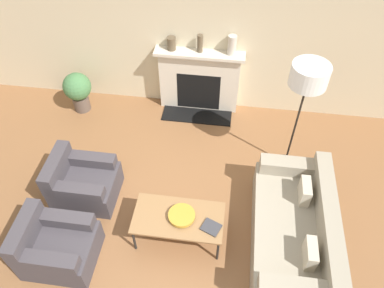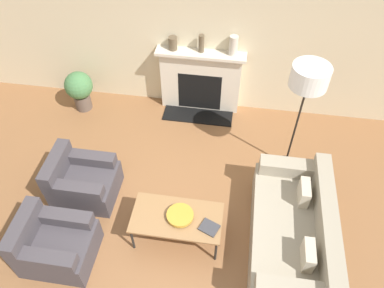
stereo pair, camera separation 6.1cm
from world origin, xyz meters
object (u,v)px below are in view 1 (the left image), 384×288
Objects in this scene: fireplace at (199,82)px; floor_lamp at (308,80)px; armchair_far at (82,183)px; book at (211,227)px; mantel_vase_left at (171,43)px; potted_plant at (78,89)px; mantel_vase_center_right at (232,45)px; mantel_vase_center_left at (200,43)px; bowl at (182,215)px; couch at (295,231)px; armchair_near at (56,246)px; coffee_table at (178,219)px.

floor_lamp is at bearing -37.34° from fireplace.
book is (1.90, -0.58, 0.19)m from armchair_far.
mantel_vase_left is at bearing 131.57° from book.
mantel_vase_center_right is at bearing 7.94° from potted_plant.
potted_plant is (-2.09, -0.36, -0.86)m from mantel_vase_center_left.
bowl is (1.51, -0.47, 0.21)m from armchair_far.
potted_plant is (-3.65, 2.22, 0.14)m from couch.
mantel_vase_center_left reaches higher than armchair_near.
armchair_far is 3.10m from mantel_vase_center_right.
mantel_vase_center_left reaches higher than potted_plant.
mantel_vase_center_left is 0.91× the size of mantel_vase_center_right.
fireplace reaches higher than book.
couch reaches higher than potted_plant.
couch is at bearing -88.75° from floor_lamp.
bowl is at bearing 11.72° from coffee_table.
bowl is 0.19× the size of floor_lamp.
coffee_table is (-1.50, -0.10, 0.12)m from couch.
floor_lamp reaches higher than coffee_table.
mantel_vase_left is 0.29× the size of potted_plant.
armchair_far is at bearing -131.12° from mantel_vase_center_right.
armchair_far is 1.99m from book.
coffee_table is at bearing -169.91° from book.
mantel_vase_center_right is at bearing 112.23° from book.
coffee_table is 0.08m from bowl.
mantel_vase_center_left is at bearing 84.48° from fireplace.
coffee_table is 3.16m from potted_plant.
mantel_vase_left is at bearing 12.56° from potted_plant.
armchair_far is at bearing -97.43° from couch.
mantel_vase_center_left reaches higher than bowl.
potted_plant is (-2.58, 2.41, -0.03)m from book.
bowl is at bearing -86.57° from couch.
floor_lamp is at bearing -178.75° from couch.
armchair_far is 3.39m from floor_lamp.
mantel_vase_center_left is at bearing 122.63° from book.
mantel_vase_center_left reaches higher than mantel_vase_left.
potted_plant is (-2.09, -0.35, -0.12)m from fireplace.
coffee_table is 1.55× the size of potted_plant.
armchair_near is at bearing -144.88° from book.
potted_plant is (-2.15, 2.32, 0.02)m from coffee_table.
mantel_vase_center_right is at bearing 81.38° from bowl.
armchair_near is 4.04× the size of mantel_vase_left.
floor_lamp is at bearing -70.91° from armchair_far.
floor_lamp is 2.34m from mantel_vase_left.
armchair_near is at bearing -106.50° from mantel_vase_left.
floor_lamp reaches higher than potted_plant.
mantel_vase_center_left is (1.41, 2.20, 1.02)m from armchair_far.
armchair_far is 2.97× the size of mantel_vase_center_left.
couch is 6.64× the size of mantel_vase_center_left.
couch is 3.18m from mantel_vase_center_left.
floor_lamp reaches higher than bowl.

